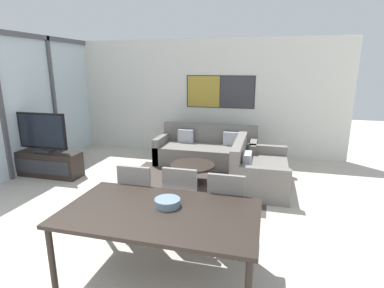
# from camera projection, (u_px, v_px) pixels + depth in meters

# --- Properties ---
(wall_back) EXTENTS (7.16, 0.09, 2.80)m
(wall_back) POSITION_uv_depth(u_px,v_px,m) (198.00, 97.00, 7.48)
(wall_back) COLOR silver
(wall_back) RESTS_ON ground_plane
(area_rug) EXTENTS (2.74, 2.08, 0.01)m
(area_rug) POSITION_uv_depth(u_px,v_px,m) (192.00, 183.00, 5.65)
(area_rug) COLOR #473D38
(area_rug) RESTS_ON ground_plane
(tv_console) EXTENTS (1.47, 0.42, 0.50)m
(tv_console) POSITION_uv_depth(u_px,v_px,m) (46.00, 164.00, 6.02)
(tv_console) COLOR black
(tv_console) RESTS_ON ground_plane
(television) EXTENTS (1.06, 0.20, 0.78)m
(television) POSITION_uv_depth(u_px,v_px,m) (42.00, 133.00, 5.86)
(television) COLOR #2D2D33
(television) RESTS_ON tv_console
(sofa_main) EXTENTS (2.22, 0.96, 0.85)m
(sofa_main) POSITION_uv_depth(u_px,v_px,m) (207.00, 151.00, 6.83)
(sofa_main) COLOR slate
(sofa_main) RESTS_ON ground_plane
(sofa_side) EXTENTS (0.96, 1.59, 0.85)m
(sofa_side) POSITION_uv_depth(u_px,v_px,m) (256.00, 172.00, 5.48)
(sofa_side) COLOR slate
(sofa_side) RESTS_ON ground_plane
(coffee_table) EXTENTS (0.83, 0.83, 0.38)m
(coffee_table) POSITION_uv_depth(u_px,v_px,m) (192.00, 169.00, 5.58)
(coffee_table) COLOR black
(coffee_table) RESTS_ON ground_plane
(dining_table) EXTENTS (1.94, 1.10, 0.76)m
(dining_table) POSITION_uv_depth(u_px,v_px,m) (160.00, 216.00, 2.97)
(dining_table) COLOR black
(dining_table) RESTS_ON ground_plane
(dining_chair_left) EXTENTS (0.46, 0.46, 0.97)m
(dining_chair_left) POSITION_uv_depth(u_px,v_px,m) (139.00, 195.00, 3.83)
(dining_chair_left) COLOR gray
(dining_chair_left) RESTS_ON ground_plane
(dining_chair_centre) EXTENTS (0.46, 0.46, 0.97)m
(dining_chair_centre) POSITION_uv_depth(u_px,v_px,m) (183.00, 198.00, 3.75)
(dining_chair_centre) COLOR gray
(dining_chair_centre) RESTS_ON ground_plane
(dining_chair_right) EXTENTS (0.46, 0.46, 0.97)m
(dining_chair_right) POSITION_uv_depth(u_px,v_px,m) (227.00, 206.00, 3.55)
(dining_chair_right) COLOR gray
(dining_chair_right) RESTS_ON ground_plane
(fruit_bowl) EXTENTS (0.27, 0.27, 0.08)m
(fruit_bowl) POSITION_uv_depth(u_px,v_px,m) (167.00, 202.00, 3.04)
(fruit_bowl) COLOR slate
(fruit_bowl) RESTS_ON dining_table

